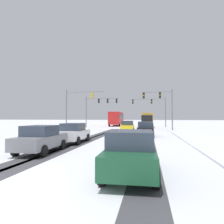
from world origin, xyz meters
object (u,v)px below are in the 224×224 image
Objects in this scene: traffic_signal_far_right at (153,105)px; bus_oncoming at (116,118)px; car_grey_fourth at (41,139)px; car_yellow_cab_lead at (128,126)px; car_white_third at (73,133)px; traffic_signal_near_left at (76,103)px; car_dark_green_fifth at (131,152)px; box_truck_delivery at (148,120)px; car_black_second at (145,129)px; traffic_signal_near_right at (162,101)px; traffic_signal_far_left at (99,104)px.

traffic_signal_far_right reaches higher than bus_oncoming.
traffic_signal_far_right reaches higher than car_grey_fourth.
car_yellow_cab_lead is 1.01× the size of car_white_third.
bus_oncoming is at bearing 79.96° from traffic_signal_near_left.
car_dark_green_fifth is 34.31m from box_truck_delivery.
car_black_second is at bearing 88.90° from car_dark_green_fifth.
traffic_signal_far_right is at bearing 49.94° from box_truck_delivery.
traffic_signal_near_right is 10.09m from car_black_second.
box_truck_delivery is (10.02, 2.21, -3.18)m from traffic_signal_far_left.
traffic_signal_far_left is (-11.20, -3.62, 0.11)m from traffic_signal_far_right.
car_white_third and car_dark_green_fifth have the same top height.
traffic_signal_near_right is 7.18m from car_yellow_cab_lead.
traffic_signal_near_right is 14.76m from traffic_signal_far_left.
traffic_signal_far_right is 0.67× the size of bus_oncoming.
car_dark_green_fifth is 41.34m from bus_oncoming.
car_yellow_cab_lead is 14.26m from box_truck_delivery.
box_truck_delivery is at bearing 12.44° from traffic_signal_far_left.
car_yellow_cab_lead is at bearing -76.30° from bus_oncoming.
box_truck_delivery is at bearing -130.06° from traffic_signal_far_right.
car_dark_green_fifth is (-0.28, -14.80, 0.00)m from car_black_second.
traffic_signal_far_right is 1.81× the size of car_black_second.
bus_oncoming reaches higher than car_black_second.
traffic_signal_far_right and traffic_signal_far_left have the same top height.
bus_oncoming reaches higher than car_white_third.
bus_oncoming is 1.48× the size of box_truck_delivery.
traffic_signal_far_left is at bearing 97.70° from car_grey_fourth.
traffic_signal_near_right is 19.72m from bus_oncoming.
car_yellow_cab_lead is at bearing -58.31° from traffic_signal_far_left.
traffic_signal_near_right reaches higher than box_truck_delivery.
box_truck_delivery is at bearing 78.84° from car_yellow_cab_lead.
bus_oncoming is at bearing 120.59° from traffic_signal_near_right.
bus_oncoming is (2.30, 8.59, -2.83)m from traffic_signal_far_left.
car_grey_fourth is (-3.39, -16.82, 0.00)m from car_yellow_cab_lead.
box_truck_delivery is at bearing 77.20° from car_white_third.
car_dark_green_fifth is at bearing -92.61° from traffic_signal_far_right.
car_black_second is at bearing -64.81° from car_yellow_cab_lead.
car_yellow_cab_lead and car_white_third have the same top height.
traffic_signal_near_left is at bearing -95.75° from traffic_signal_far_left.
car_black_second is 0.55× the size of box_truck_delivery.
traffic_signal_near_left reaches higher than car_black_second.
traffic_signal_near_left is at bearing 169.41° from car_yellow_cab_lead.
traffic_signal_near_right and traffic_signal_far_left have the same top height.
box_truck_delivery reaches higher than car_grey_fourth.
car_grey_fourth is at bearing -112.39° from traffic_signal_near_right.
traffic_signal_near_left reaches higher than bus_oncoming.
traffic_signal_near_right is 11.08m from box_truck_delivery.
traffic_signal_near_left is 16.86m from box_truck_delivery.
bus_oncoming reaches higher than car_yellow_cab_lead.
car_grey_fourth is (4.89, -18.36, -3.62)m from traffic_signal_near_left.
bus_oncoming is at bearing 140.42° from box_truck_delivery.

